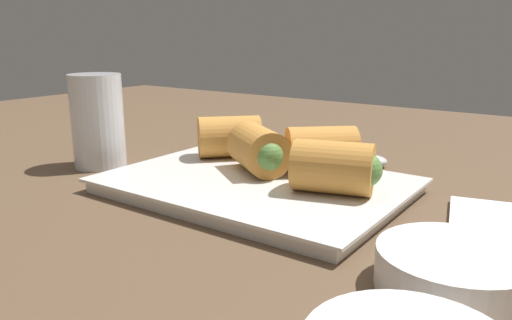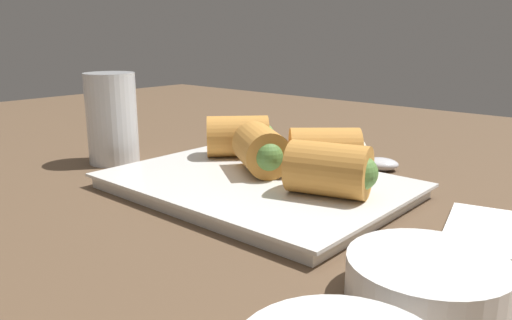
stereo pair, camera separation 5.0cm
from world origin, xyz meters
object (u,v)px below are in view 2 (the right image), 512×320
at_px(spoon, 369,164).
at_px(serving_plate, 256,185).
at_px(drinking_glass, 112,118).
at_px(dipping_bowl_near, 427,277).

bearing_deg(spoon, serving_plate, 74.81).
relative_size(serving_plate, drinking_glass, 2.63).
bearing_deg(drinking_glass, spoon, -145.10).
bearing_deg(serving_plate, dipping_bowl_near, 157.61).
bearing_deg(drinking_glass, dipping_bowl_near, 171.38).
bearing_deg(dipping_bowl_near, serving_plate, -22.39).
bearing_deg(serving_plate, spoon, -105.19).
bearing_deg(dipping_bowl_near, drinking_glass, -8.62).
distance_m(dipping_bowl_near, drinking_glass, 0.44).
bearing_deg(dipping_bowl_near, spoon, -54.69).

